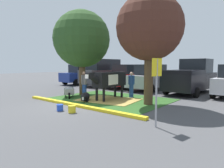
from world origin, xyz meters
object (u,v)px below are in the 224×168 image
at_px(shade_tree_left, 82,39).
at_px(suv_dark_grey, 103,72).
at_px(parking_sign, 157,79).
at_px(sedan_silver, 151,78).
at_px(pickup_truck_black, 192,77).
at_px(bucket_blue, 60,107).
at_px(bucket_yellow, 72,109).
at_px(calf_lying, 85,97).
at_px(person_handler, 131,84).
at_px(cow_holstein, 109,80).
at_px(sedan_red, 127,76).
at_px(shade_tree_right, 149,28).
at_px(sedan_blue, 82,75).
at_px(person_visitor_near, 84,84).
at_px(wheelbarrow, 69,91).

bearing_deg(shade_tree_left, suv_dark_grey, 118.38).
bearing_deg(shade_tree_left, parking_sign, -24.68).
relative_size(sedan_silver, pickup_truck_black, 0.82).
distance_m(suv_dark_grey, pickup_truck_black, 8.12).
xyz_separation_m(bucket_blue, pickup_truck_black, (2.65, 9.25, 0.97)).
height_order(bucket_blue, bucket_yellow, bucket_yellow).
height_order(calf_lying, bucket_blue, calf_lying).
xyz_separation_m(shade_tree_left, pickup_truck_black, (5.28, 5.54, -2.52)).
distance_m(shade_tree_left, person_handler, 4.33).
relative_size(cow_holstein, sedan_red, 0.70).
height_order(calf_lying, parking_sign, parking_sign).
bearing_deg(pickup_truck_black, person_handler, -116.45).
height_order(shade_tree_right, sedan_blue, shade_tree_right).
bearing_deg(person_visitor_near, calf_lying, -41.06).
xyz_separation_m(wheelbarrow, sedan_silver, (2.19, 6.27, 0.60)).
bearing_deg(shade_tree_right, person_visitor_near, -172.41).
xyz_separation_m(suv_dark_grey, sedan_red, (2.76, 0.04, -0.29)).
relative_size(person_handler, bucket_blue, 5.21).
height_order(person_visitor_near, sedan_red, sedan_red).
bearing_deg(suv_dark_grey, bucket_yellow, -55.34).
distance_m(wheelbarrow, suv_dark_grey, 7.18).
relative_size(wheelbarrow, parking_sign, 0.66).
height_order(person_handler, bucket_yellow, person_handler).
relative_size(shade_tree_left, wheelbarrow, 3.79).
relative_size(person_handler, parking_sign, 0.71).
xyz_separation_m(wheelbarrow, parking_sign, (6.76, -1.95, 1.16)).
relative_size(bucket_blue, sedan_red, 0.07).
distance_m(calf_lying, pickup_truck_black, 7.84).
height_order(person_handler, sedan_blue, sedan_blue).
distance_m(cow_holstein, person_visitor_near, 1.71).
bearing_deg(calf_lying, pickup_truck_black, 63.14).
bearing_deg(sedan_silver, person_visitor_near, -104.02).
bearing_deg(person_visitor_near, sedan_silver, 75.98).
distance_m(bucket_blue, bucket_yellow, 0.67).
xyz_separation_m(parking_sign, sedan_red, (-6.97, 8.46, -0.56)).
relative_size(calf_lying, sedan_red, 0.28).
bearing_deg(sedan_blue, shade_tree_left, -42.01).
xyz_separation_m(wheelbarrow, sedan_red, (-0.21, 6.51, 0.60)).
bearing_deg(person_handler, person_visitor_near, -140.72).
bearing_deg(bucket_blue, sedan_blue, 133.21).
distance_m(shade_tree_right, person_visitor_near, 5.03).
xyz_separation_m(sedan_blue, pickup_truck_black, (10.92, 0.46, 0.13)).
bearing_deg(person_visitor_near, cow_holstein, 11.40).
relative_size(suv_dark_grey, sedan_red, 1.05).
height_order(sedan_red, pickup_truck_black, pickup_truck_black).
bearing_deg(suv_dark_grey, wheelbarrow, -65.35).
height_order(person_handler, sedan_red, sedan_red).
xyz_separation_m(wheelbarrow, suv_dark_grey, (-2.97, 6.47, 0.88)).
height_order(cow_holstein, person_handler, cow_holstein).
xyz_separation_m(cow_holstein, suv_dark_grey, (-5.38, 5.58, 0.11)).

